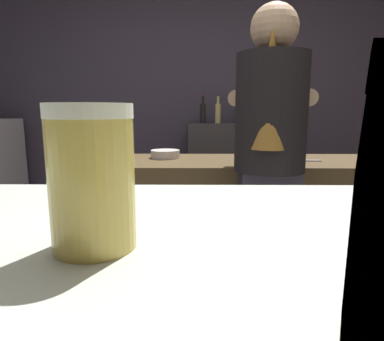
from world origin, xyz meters
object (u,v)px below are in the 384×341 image
object	(u,v)px
bottle_olive_oil	(242,113)
mixing_bowl	(165,154)
bottle_hot_sauce	(203,112)
chefs_knife	(301,161)
bartender	(269,157)
pint_glass_far	(92,177)
bottle_soy	(244,114)
knife_block	(372,144)
bottle_vinegar	(218,112)

from	to	relation	value
bottle_olive_oil	mixing_bowl	bearing A→B (deg)	-118.66
bottle_hot_sauce	chefs_knife	bearing A→B (deg)	-64.52
bottle_olive_oil	bottle_hot_sauce	distance (m)	0.40
bartender	pint_glass_far	size ratio (longest dim) A/B	12.52
mixing_bowl	bottle_soy	bearing A→B (deg)	59.24
bartender	mixing_bowl	size ratio (longest dim) A/B	9.04
mixing_bowl	bottle_olive_oil	world-z (taller)	bottle_olive_oil
mixing_bowl	pint_glass_far	distance (m)	1.89
knife_block	bottle_soy	distance (m)	1.39
knife_block	mixing_bowl	size ratio (longest dim) A/B	1.53
mixing_bowl	pint_glass_far	size ratio (longest dim) A/B	1.39
bottle_vinegar	bottle_hot_sauce	bearing A→B (deg)	170.74
pint_glass_far	bottle_vinegar	bearing A→B (deg)	84.10
pint_glass_far	bottle_hot_sauce	xyz separation A→B (m)	(0.16, 2.93, 0.04)
bartender	pint_glass_far	bearing A→B (deg)	176.81
chefs_knife	bottle_soy	size ratio (longest dim) A/B	1.11
chefs_knife	bottle_vinegar	world-z (taller)	bottle_vinegar
mixing_bowl	chefs_knife	bearing A→B (deg)	-9.40
chefs_knife	bottle_hot_sauce	distance (m)	1.36
knife_block	pint_glass_far	size ratio (longest dim) A/B	2.12
mixing_bowl	bottle_hot_sauce	bearing A→B (deg)	76.08
pint_glass_far	bartender	bearing A→B (deg)	71.24
knife_block	chefs_knife	xyz separation A→B (m)	(-0.42, 0.00, -0.10)
bartender	bottle_olive_oil	xyz separation A→B (m)	(0.09, 1.73, 0.20)
chefs_knife	bottle_hot_sauce	bearing A→B (deg)	115.93
knife_block	bottle_vinegar	world-z (taller)	bottle_vinegar
pint_glass_far	bottle_soy	xyz separation A→B (m)	(0.55, 2.97, 0.02)
chefs_knife	bottle_olive_oil	world-z (taller)	bottle_olive_oil
knife_block	mixing_bowl	distance (m)	1.26
bottle_soy	knife_block	bearing A→B (deg)	-64.28
bottle_olive_oil	bottle_soy	distance (m)	0.08
bottle_hot_sauce	bottle_soy	bearing A→B (deg)	5.72
chefs_knife	mixing_bowl	bearing A→B (deg)	171.05
knife_block	pint_glass_far	world-z (taller)	pint_glass_far
bartender	bottle_hot_sauce	distance (m)	1.65
knife_block	bottle_hot_sauce	distance (m)	1.57
bottle_olive_oil	pint_glass_far	bearing A→B (deg)	-100.08
pint_glass_far	knife_block	bearing A→B (deg)	56.39
mixing_bowl	bottle_hot_sauce	world-z (taller)	bottle_hot_sauce
mixing_bowl	pint_glass_far	world-z (taller)	pint_glass_far
bartender	bottle_vinegar	xyz separation A→B (m)	(-0.15, 1.59, 0.20)
chefs_knife	bottle_soy	bearing A→B (deg)	98.70
bartender	bottle_soy	size ratio (longest dim) A/B	7.76
bottle_soy	mixing_bowl	bearing A→B (deg)	-120.76
mixing_bowl	bottle_hot_sauce	xyz separation A→B (m)	(0.26, 1.06, 0.26)
pint_glass_far	bottle_vinegar	size ratio (longest dim) A/B	0.51
mixing_bowl	chefs_knife	world-z (taller)	mixing_bowl
chefs_knife	bottle_olive_oil	size ratio (longest dim) A/B	0.99
bartender	knife_block	world-z (taller)	bartender
mixing_bowl	bottle_soy	distance (m)	1.31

